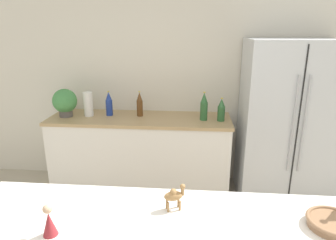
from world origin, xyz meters
name	(u,v)px	position (x,y,z in m)	size (l,w,h in m)	color
wall_back	(189,79)	(0.00, 2.73, 1.27)	(8.00, 0.06, 2.55)	silver
back_counter	(141,153)	(-0.55, 2.40, 0.44)	(2.06, 0.63, 0.88)	white
refrigerator	(287,123)	(1.07, 2.35, 0.88)	(0.96, 0.69, 1.76)	silver
potted_plant	(65,102)	(-1.40, 2.37, 1.06)	(0.27, 0.27, 0.32)	#595451
paper_towel_roll	(88,104)	(-1.14, 2.41, 1.02)	(0.10, 0.10, 0.28)	white
back_bottle_0	(109,104)	(-0.91, 2.46, 1.02)	(0.08, 0.08, 0.28)	navy
back_bottle_1	(140,104)	(-0.56, 2.46, 1.02)	(0.07, 0.07, 0.29)	brown
back_bottle_2	(204,107)	(0.17, 2.36, 1.03)	(0.08, 0.08, 0.32)	#2D6033
back_bottle_3	(221,110)	(0.36, 2.35, 1.01)	(0.08, 0.08, 0.26)	#2D6033
fruit_bowl	(333,223)	(0.70, 0.39, 1.02)	(0.23, 0.23, 0.05)	#8C6647
camel_figurine	(174,195)	(-0.03, 0.48, 1.07)	(0.11, 0.08, 0.14)	olive
wise_man_figurine_blue	(49,222)	(-0.56, 0.24, 1.06)	(0.06, 0.06, 0.15)	maroon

